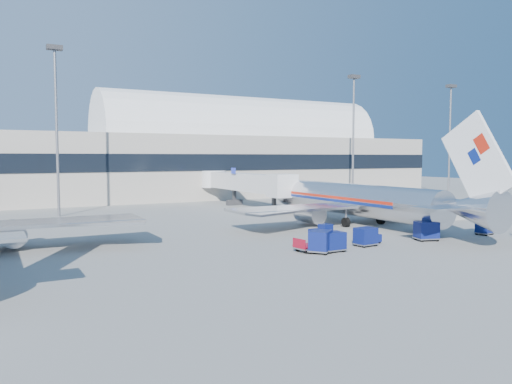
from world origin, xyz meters
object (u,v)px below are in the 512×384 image
mast_west (56,105)px  barrier_mid (442,218)px  tug_left (322,233)px  jetbridge_near (240,182)px  cart_solo_near (426,231)px  cart_train_c (320,241)px  mast_far_east (450,123)px  cart_train_b (333,241)px  tug_right (427,226)px  cart_train_a (366,236)px  cart_open_red (308,247)px  cart_solo_far (485,227)px  tug_lead (368,237)px  airliner_main (358,200)px  mast_east (353,119)px  barrier_near (423,219)px

mast_west → barrier_mid: 51.92m
barrier_mid → tug_left: 22.26m
jetbridge_near → cart_solo_near: 38.38m
cart_train_c → cart_solo_near: size_ratio=1.09×
tug_left → cart_train_c: (-3.71, -4.88, 0.25)m
mast_far_east → cart_train_c: 71.47m
cart_train_b → tug_right: bearing=14.7°
mast_far_east → barrier_mid: (-33.70, -28.00, -14.34)m
cart_train_a → cart_open_red: (-5.95, 0.26, -0.46)m
tug_left → cart_train_a: 4.54m
mast_far_east → cart_train_c: bearing=-147.5°
tug_right → cart_solo_near: cart_solo_near is taller
mast_west → cart_solo_far: size_ratio=11.54×
tug_lead → tug_right: tug_right is taller
mast_west → cart_open_red: (15.28, -36.74, -14.37)m
cart_train_c → cart_open_red: (-0.56, 0.93, -0.57)m
cart_train_b → cart_solo_far: (19.33, 0.10, -0.08)m
tug_left → cart_train_b: cart_train_b is taller
jetbridge_near → airliner_main: bearing=-84.8°
airliner_main → tug_lead: size_ratio=17.12×
mast_west → tug_left: bearing=-59.2°
mast_east → mast_far_east: 25.00m
airliner_main → cart_solo_near: size_ratio=15.34×
tug_right → jetbridge_near: bearing=153.0°
cart_train_a → cart_open_red: cart_train_a is taller
cart_solo_near → tug_lead: bearing=-176.2°
cart_solo_near → cart_open_red: (-13.03, 0.71, -0.54)m
airliner_main → mast_west: mast_west is taller
mast_east → barrier_near: size_ratio=7.53×
jetbridge_near → tug_right: (5.11, -34.23, -3.26)m
mast_east → airliner_main: bearing=-128.1°
cart_train_c → cart_solo_near: 12.47m
tug_left → mast_east: bearing=-49.2°
airliner_main → barrier_mid: size_ratio=12.42×
mast_east → tug_right: mast_east is taller
airliner_main → tug_right: bearing=-71.2°
airliner_main → jetbridge_near: (-2.40, 26.30, 1.00)m
mast_west → cart_train_c: bearing=-67.2°
tug_lead → cart_open_red: 7.14m
mast_west → cart_open_red: 42.31m
cart_open_red → jetbridge_near: bearing=63.2°
barrier_near → cart_train_b: (-20.93, -9.76, 0.45)m
airliner_main → cart_open_red: size_ratio=15.40×
tug_right → cart_open_red: bearing=-114.7°
tug_left → cart_solo_far: tug_left is taller
tug_right → cart_train_c: size_ratio=0.93×
cart_solo_far → tug_lead: bearing=162.4°
airliner_main → cart_train_a: 14.61m
mast_west → barrier_mid: size_ratio=7.53×
tug_right → tug_lead: bearing=-111.2°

